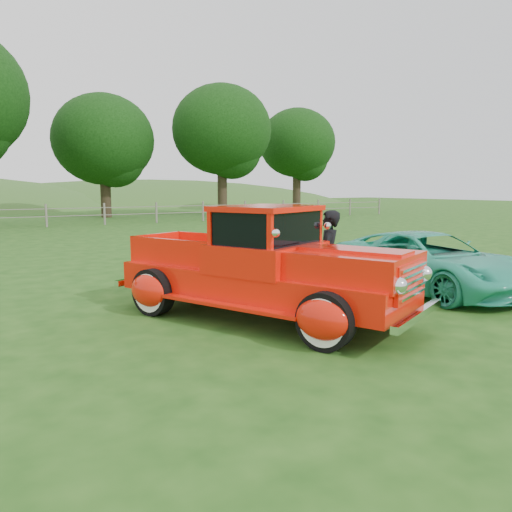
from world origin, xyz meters
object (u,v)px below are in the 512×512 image
tree_far_east (297,143)px  red_pickup (263,269)px  tree_near_east (104,140)px  man (328,258)px  tree_mid_east (222,130)px  teal_sedan (428,262)px

tree_far_east → red_pickup: tree_far_east is taller
tree_near_east → man: 28.71m
tree_mid_east → red_pickup: bearing=-116.7°
tree_far_east → red_pickup: 37.15m
tree_far_east → man: tree_far_east is taller
red_pickup → man: red_pickup is taller
man → red_pickup: bearing=-34.7°
man → tree_mid_east: bearing=-157.0°
man → tree_far_east: bearing=-168.2°
tree_far_east → man: (-20.76, -29.12, -5.03)m
tree_mid_east → tree_far_east: size_ratio=1.07×
tree_near_east → red_pickup: bearing=-100.5°
tree_mid_east → man: 29.14m
teal_sedan → man: size_ratio=2.54×
tree_far_east → tree_mid_east: bearing=-161.6°
tree_mid_east → teal_sedan: (-9.30, -26.26, -5.59)m
tree_near_east → teal_sedan: 28.67m
man → teal_sedan: bearing=134.0°
tree_far_east → teal_sedan: 34.91m
tree_far_east → red_pickup: (-22.24, -29.32, -5.06)m
red_pickup → teal_sedan: size_ratio=1.25×
tree_far_east → man: 36.11m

